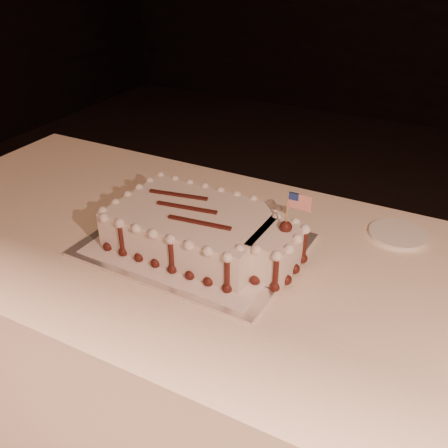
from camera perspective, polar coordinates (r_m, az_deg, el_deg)
The scene contains 5 objects.
banquet_table at distance 1.35m, azimuth 11.12°, elevation -19.68°, with size 2.40×0.80×0.75m, color #FEE3C5.
cake_board at distance 1.19m, azimuth -3.40°, elevation -2.37°, with size 0.49×0.37×0.01m, color white.
doily at distance 1.19m, azimuth -3.41°, elevation -2.17°, with size 0.44×0.33×0.00m, color white.
sheet_cake at distance 1.15m, azimuth -2.39°, elevation -0.65°, with size 0.47×0.27×0.18m.
side_plate at distance 1.30m, azimuth 19.28°, elevation -1.10°, with size 0.14×0.14×0.01m, color white.
Camera 1 is at (0.18, -0.26, 1.40)m, focal length 40.00 mm.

